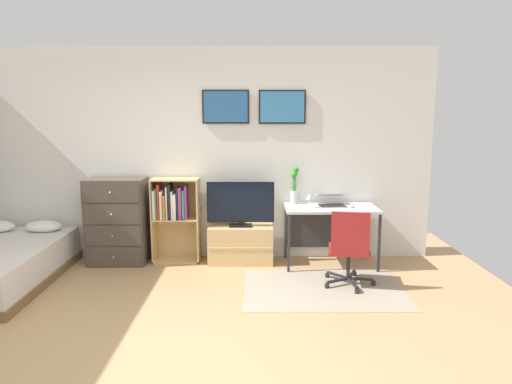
# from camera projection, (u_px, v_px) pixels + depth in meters

# --- Properties ---
(ground_plane) EXTENTS (7.20, 7.20, 0.00)m
(ground_plane) POSITION_uv_depth(u_px,v_px,m) (157.00, 348.00, 3.62)
(ground_plane) COLOR tan
(wall_back_with_posters) EXTENTS (6.12, 0.09, 2.70)m
(wall_back_with_posters) POSITION_uv_depth(u_px,v_px,m) (195.00, 154.00, 5.79)
(wall_back_with_posters) COLOR silver
(wall_back_with_posters) RESTS_ON ground_plane
(area_rug) EXTENTS (1.70, 1.20, 0.01)m
(area_rug) POSITION_uv_depth(u_px,v_px,m) (323.00, 288.00, 4.86)
(area_rug) COLOR #9E937F
(area_rug) RESTS_ON ground_plane
(dresser) EXTENTS (0.72, 0.46, 1.08)m
(dresser) POSITION_uv_depth(u_px,v_px,m) (118.00, 221.00, 5.65)
(dresser) COLOR #4C4238
(dresser) RESTS_ON ground_plane
(bookshelf) EXTENTS (0.59, 0.30, 1.07)m
(bookshelf) POSITION_uv_depth(u_px,v_px,m) (174.00, 212.00, 5.69)
(bookshelf) COLOR tan
(bookshelf) RESTS_ON ground_plane
(tv_stand) EXTENTS (0.81, 0.41, 0.47)m
(tv_stand) POSITION_uv_depth(u_px,v_px,m) (241.00, 244.00, 5.72)
(tv_stand) COLOR tan
(tv_stand) RESTS_ON ground_plane
(television) EXTENTS (0.84, 0.16, 0.57)m
(television) POSITION_uv_depth(u_px,v_px,m) (241.00, 204.00, 5.61)
(television) COLOR black
(television) RESTS_ON tv_stand
(desk) EXTENTS (1.13, 0.61, 0.74)m
(desk) POSITION_uv_depth(u_px,v_px,m) (330.00, 216.00, 5.63)
(desk) COLOR silver
(desk) RESTS_ON ground_plane
(office_chair) EXTENTS (0.58, 0.58, 0.86)m
(office_chair) POSITION_uv_depth(u_px,v_px,m) (349.00, 247.00, 4.83)
(office_chair) COLOR #232326
(office_chair) RESTS_ON ground_plane
(laptop) EXTENTS (0.37, 0.40, 0.15)m
(laptop) POSITION_uv_depth(u_px,v_px,m) (331.00, 201.00, 5.62)
(laptop) COLOR #B7B7BC
(laptop) RESTS_ON desk
(computer_mouse) EXTENTS (0.06, 0.10, 0.03)m
(computer_mouse) POSITION_uv_depth(u_px,v_px,m) (352.00, 206.00, 5.51)
(computer_mouse) COLOR silver
(computer_mouse) RESTS_ON desk
(bamboo_vase) EXTENTS (0.10, 0.10, 0.47)m
(bamboo_vase) POSITION_uv_depth(u_px,v_px,m) (294.00, 184.00, 5.71)
(bamboo_vase) COLOR silver
(bamboo_vase) RESTS_ON desk
(wine_glass) EXTENTS (0.07, 0.07, 0.18)m
(wine_glass) POSITION_uv_depth(u_px,v_px,m) (309.00, 197.00, 5.46)
(wine_glass) COLOR silver
(wine_glass) RESTS_ON desk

